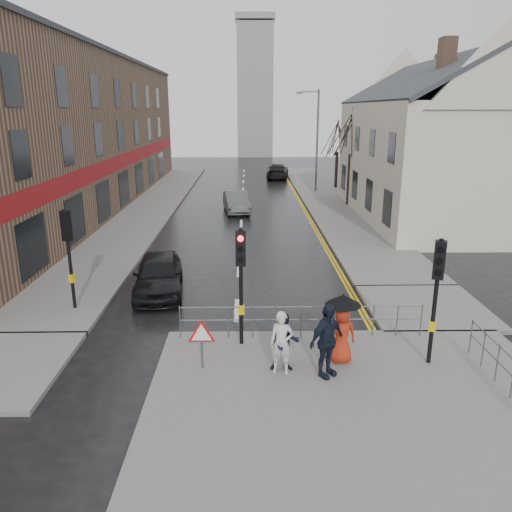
{
  "coord_description": "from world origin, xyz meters",
  "views": [
    {
      "loc": [
        0.4,
        -12.87,
        6.62
      ],
      "look_at": [
        0.69,
        4.74,
        1.42
      ],
      "focal_mm": 35.0,
      "sensor_mm": 36.0,
      "label": 1
    }
  ],
  "objects_px": {
    "car_parked": "(158,274)",
    "pedestrian_b": "(285,342)",
    "pedestrian_with_umbrella": "(342,324)",
    "pedestrian_a": "(282,343)",
    "car_mid": "(236,202)",
    "pedestrian_d": "(327,341)"
  },
  "relations": [
    {
      "from": "car_parked",
      "to": "car_mid",
      "type": "relative_size",
      "value": 1.02
    },
    {
      "from": "pedestrian_d",
      "to": "car_parked",
      "type": "relative_size",
      "value": 0.45
    },
    {
      "from": "pedestrian_d",
      "to": "car_parked",
      "type": "bearing_deg",
      "value": 90.28
    },
    {
      "from": "pedestrian_b",
      "to": "car_parked",
      "type": "relative_size",
      "value": 0.36
    },
    {
      "from": "pedestrian_b",
      "to": "pedestrian_with_umbrella",
      "type": "height_order",
      "value": "pedestrian_with_umbrella"
    },
    {
      "from": "pedestrian_b",
      "to": "pedestrian_with_umbrella",
      "type": "xyz_separation_m",
      "value": [
        1.52,
        0.41,
        0.31
      ]
    },
    {
      "from": "pedestrian_b",
      "to": "pedestrian_d",
      "type": "height_order",
      "value": "pedestrian_d"
    },
    {
      "from": "car_parked",
      "to": "pedestrian_d",
      "type": "bearing_deg",
      "value": -56.91
    },
    {
      "from": "pedestrian_a",
      "to": "car_parked",
      "type": "height_order",
      "value": "pedestrian_a"
    },
    {
      "from": "pedestrian_a",
      "to": "car_mid",
      "type": "xyz_separation_m",
      "value": [
        -1.59,
        21.43,
        -0.27
      ]
    },
    {
      "from": "car_parked",
      "to": "car_mid",
      "type": "height_order",
      "value": "car_parked"
    },
    {
      "from": "pedestrian_with_umbrella",
      "to": "car_parked",
      "type": "height_order",
      "value": "pedestrian_with_umbrella"
    },
    {
      "from": "pedestrian_b",
      "to": "pedestrian_a",
      "type": "bearing_deg",
      "value": -126.04
    },
    {
      "from": "pedestrian_a",
      "to": "pedestrian_d",
      "type": "height_order",
      "value": "pedestrian_d"
    },
    {
      "from": "pedestrian_b",
      "to": "car_mid",
      "type": "height_order",
      "value": "pedestrian_b"
    },
    {
      "from": "pedestrian_d",
      "to": "car_parked",
      "type": "xyz_separation_m",
      "value": [
        -5.27,
        6.37,
        -0.37
      ]
    },
    {
      "from": "pedestrian_with_umbrella",
      "to": "car_parked",
      "type": "distance_m",
      "value": 8.1
    },
    {
      "from": "pedestrian_a",
      "to": "pedestrian_with_umbrella",
      "type": "bearing_deg",
      "value": 28.54
    },
    {
      "from": "pedestrian_d",
      "to": "pedestrian_a",
      "type": "bearing_deg",
      "value": 130.74
    },
    {
      "from": "car_parked",
      "to": "pedestrian_b",
      "type": "bearing_deg",
      "value": -61.42
    },
    {
      "from": "car_parked",
      "to": "car_mid",
      "type": "xyz_separation_m",
      "value": [
        2.57,
        15.25,
        -0.04
      ]
    },
    {
      "from": "car_parked",
      "to": "car_mid",
      "type": "bearing_deg",
      "value": 73.9
    }
  ]
}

